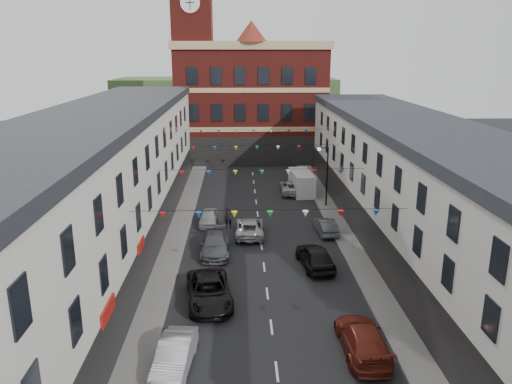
{
  "coord_description": "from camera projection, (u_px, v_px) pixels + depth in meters",
  "views": [
    {
      "loc": [
        -1.72,
        -32.55,
        14.74
      ],
      "look_at": [
        -0.32,
        7.18,
        3.53
      ],
      "focal_mm": 35.0,
      "sensor_mm": 36.0,
      "label": 1
    }
  ],
  "objects": [
    {
      "name": "pedestrian",
      "position": [
        228.0,
        217.0,
        43.1
      ],
      "size": [
        0.69,
        0.45,
        1.89
      ],
      "primitive_type": "imported",
      "rotation": [
        0.0,
        0.0,
        0.0
      ],
      "color": "black",
      "rests_on": "ground"
    },
    {
      "name": "car_left_b",
      "position": [
        175.0,
        355.0,
        23.86
      ],
      "size": [
        1.96,
        4.55,
        1.46
      ],
      "primitive_type": "imported",
      "rotation": [
        0.0,
        0.0,
        -0.1
      ],
      "color": "#B1B2B9",
      "rests_on": "ground"
    },
    {
      "name": "car_right_f",
      "position": [
        291.0,
        187.0,
        53.65
      ],
      "size": [
        2.38,
        5.04,
        1.39
      ],
      "primitive_type": "imported",
      "rotation": [
        0.0,
        0.0,
        3.13
      ],
      "color": "#9EA1A3",
      "rests_on": "ground"
    },
    {
      "name": "white_van",
      "position": [
        302.0,
        183.0,
        53.56
      ],
      "size": [
        2.39,
        5.41,
        2.34
      ],
      "primitive_type": "cube",
      "rotation": [
        0.0,
        0.0,
        0.07
      ],
      "color": "beige",
      "rests_on": "ground"
    },
    {
      "name": "distant_hill",
      "position": [
        226.0,
        105.0,
        93.51
      ],
      "size": [
        40.0,
        14.0,
        10.0
      ],
      "primitive_type": "cube",
      "color": "#375326",
      "rests_on": "ground"
    },
    {
      "name": "civic_building",
      "position": [
        251.0,
        101.0,
        69.66
      ],
      "size": [
        20.6,
        13.3,
        18.5
      ],
      "color": "maroon",
      "rests_on": "ground"
    },
    {
      "name": "terrace_right",
      "position": [
        429.0,
        196.0,
        35.41
      ],
      "size": [
        8.4,
        56.0,
        9.7
      ],
      "color": "#B9B6AD",
      "rests_on": "ground"
    },
    {
      "name": "car_right_d",
      "position": [
        315.0,
        256.0,
        35.14
      ],
      "size": [
        2.57,
        5.05,
        1.65
      ],
      "primitive_type": "imported",
      "rotation": [
        0.0,
        0.0,
        3.28
      ],
      "color": "black",
      "rests_on": "ground"
    },
    {
      "name": "car_left_e",
      "position": [
        208.0,
        217.0,
        43.92
      ],
      "size": [
        1.7,
        3.9,
        1.31
      ],
      "primitive_type": "imported",
      "rotation": [
        0.0,
        0.0,
        -0.04
      ],
      "color": "#95999D",
      "rests_on": "ground"
    },
    {
      "name": "car_right_e",
      "position": [
        326.0,
        226.0,
        41.77
      ],
      "size": [
        1.69,
        4.02,
        1.29
      ],
      "primitive_type": "imported",
      "rotation": [
        0.0,
        0.0,
        3.22
      ],
      "color": "#4A4C51",
      "rests_on": "ground"
    },
    {
      "name": "pavement_left",
      "position": [
        170.0,
        256.0,
        37.04
      ],
      "size": [
        1.8,
        64.0,
        0.15
      ],
      "primitive_type": "cube",
      "color": "#605E5B",
      "rests_on": "ground"
    },
    {
      "name": "terrace_left",
      "position": [
        94.0,
        192.0,
        34.48
      ],
      "size": [
        8.4,
        56.0,
        10.7
      ],
      "color": "silver",
      "rests_on": "ground"
    },
    {
      "name": "moving_car",
      "position": [
        250.0,
        227.0,
        41.31
      ],
      "size": [
        2.47,
        5.11,
        1.4
      ],
      "primitive_type": "imported",
      "rotation": [
        0.0,
        0.0,
        3.11
      ],
      "color": "#ABADB2",
      "rests_on": "ground"
    },
    {
      "name": "car_left_d",
      "position": [
        215.0,
        244.0,
        37.59
      ],
      "size": [
        2.23,
        5.17,
        1.48
      ],
      "primitive_type": "imported",
      "rotation": [
        0.0,
        0.0,
        0.03
      ],
      "color": "#484C50",
      "rests_on": "ground"
    },
    {
      "name": "ground",
      "position": [
        264.0,
        267.0,
        35.37
      ],
      "size": [
        160.0,
        160.0,
        0.0
      ],
      "primitive_type": "plane",
      "color": "black",
      "rests_on": "ground"
    },
    {
      "name": "car_right_c",
      "position": [
        363.0,
        339.0,
        25.14
      ],
      "size": [
        2.18,
        5.29,
        1.53
      ],
      "primitive_type": "imported",
      "rotation": [
        0.0,
        0.0,
        3.15
      ],
      "color": "maroon",
      "rests_on": "ground"
    },
    {
      "name": "pavement_right",
      "position": [
        354.0,
        254.0,
        37.51
      ],
      "size": [
        1.8,
        64.0,
        0.15
      ],
      "primitive_type": "cube",
      "color": "#605E5B",
      "rests_on": "ground"
    },
    {
      "name": "car_left_c",
      "position": [
        209.0,
        291.0,
        30.16
      ],
      "size": [
        3.29,
        5.88,
        1.55
      ],
      "primitive_type": "imported",
      "rotation": [
        0.0,
        0.0,
        0.13
      ],
      "color": "black",
      "rests_on": "ground"
    },
    {
      "name": "clock_tower",
      "position": [
        193.0,
        50.0,
        64.72
      ],
      "size": [
        5.6,
        5.6,
        30.0
      ],
      "color": "maroon",
      "rests_on": "ground"
    },
    {
      "name": "street_lamp",
      "position": [
        325.0,
        168.0,
        48.0
      ],
      "size": [
        1.1,
        0.36,
        6.0
      ],
      "color": "black",
      "rests_on": "ground"
    }
  ]
}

